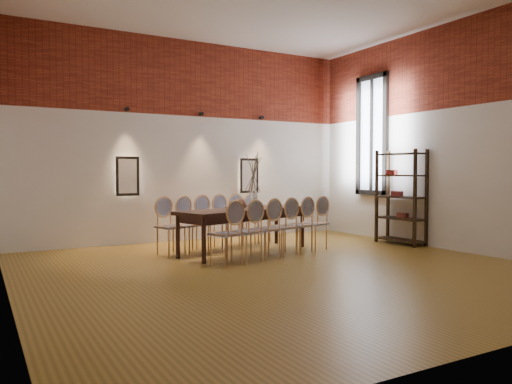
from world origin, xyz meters
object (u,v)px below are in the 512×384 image
bowl (240,204)px  chair_far_e (243,220)px  chair_far_c (209,223)px  chair_far_d (227,221)px  shelving_rack (401,197)px  chair_near_a (226,234)px  chair_near_d (282,227)px  chair_far_f (258,218)px  chair_near_c (265,229)px  chair_far_a (171,227)px  chair_near_b (246,231)px  chair_near_e (299,225)px  chair_near_f (314,223)px  vase (253,199)px  book (235,208)px  chair_far_b (191,225)px  dining_table (245,230)px

bowl → chair_far_e: bearing=59.4°
chair_far_c → chair_far_d: 0.42m
bowl → shelving_rack: (3.19, -0.51, 0.06)m
chair_near_a → shelving_rack: bearing=-11.1°
chair_near_d → chair_far_c: (-0.78, 1.19, 0.00)m
chair_far_e → chair_far_f: same height
chair_near_c → chair_far_a: same height
chair_near_b → chair_far_a: 1.43m
chair_near_e → chair_near_f: bearing=0.0°
chair_far_c → vase: size_ratio=3.13×
chair_near_e → chair_near_f: same height
chair_near_c → chair_far_e: size_ratio=1.00×
chair_near_d → shelving_rack: (2.67, -0.01, 0.43)m
vase → chair_far_c: bearing=138.0°
chair_near_e → chair_far_f: bearing=73.0°
chair_far_c → chair_far_e: size_ratio=1.00×
chair_near_f → book: bearing=147.2°
chair_far_d → chair_far_e: bearing=180.0°
chair_near_e → chair_far_d: (-0.78, 1.19, 0.00)m
shelving_rack → chair_far_b: bearing=161.5°
chair_far_e → chair_near_c: bearing=58.6°
chair_near_b → chair_far_c: 1.43m
chair_near_e → shelving_rack: size_ratio=0.52×
dining_table → chair_far_e: bearing=47.5°
bowl → shelving_rack: bearing=-9.1°
chair_near_d → chair_near_f: same height
bowl → chair_near_d: bearing=-44.1°
chair_near_f → chair_far_b: same height
chair_near_a → bowl: 1.15m
chair_far_e → chair_far_f: bearing=180.0°
chair_far_d → chair_far_e: (0.40, 0.12, 0.00)m
chair_far_b → chair_far_c: bearing=180.0°
chair_far_b → chair_far_e: (1.20, 0.35, 0.00)m
dining_table → chair_near_b: size_ratio=2.66×
chair_far_c → bowl: bearing=94.3°
chair_far_d → chair_far_e: same height
chair_near_c → chair_far_a: size_ratio=1.00×
chair_far_e → book: (-0.57, -0.79, 0.30)m
chair_near_d → chair_far_a: bearing=132.5°
dining_table → chair_near_f: chair_near_f is taller
chair_near_e → chair_near_f: 0.42m
chair_near_a → chair_near_c: bearing=-0.0°
dining_table → chair_far_c: bearing=107.0°
chair_far_e → chair_far_f: 0.42m
chair_far_c → chair_far_f: (1.20, 0.35, 0.00)m
chair_far_b → shelving_rack: size_ratio=0.52×
chair_near_b → chair_near_d: 0.83m
chair_near_d → vase: size_ratio=3.13×
dining_table → book: bearing=150.3°
chair_far_a → dining_table: bearing=146.8°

